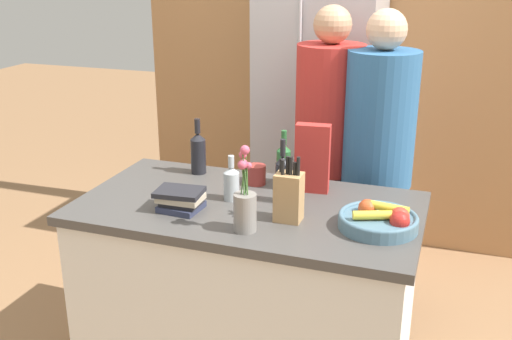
# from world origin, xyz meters

# --- Properties ---
(kitchen_island) EXTENTS (1.46, 0.79, 0.88)m
(kitchen_island) POSITION_xyz_m (0.00, 0.00, 0.44)
(kitchen_island) COLOR silver
(kitchen_island) RESTS_ON ground_plane
(back_wall_wood) EXTENTS (2.66, 0.12, 2.60)m
(back_wall_wood) POSITION_xyz_m (0.00, 1.73, 1.30)
(back_wall_wood) COLOR #AD7A4C
(back_wall_wood) RESTS_ON ground_plane
(refrigerator) EXTENTS (0.71, 0.62, 2.02)m
(refrigerator) POSITION_xyz_m (-0.02, 1.37, 1.01)
(refrigerator) COLOR #B7B7BC
(refrigerator) RESTS_ON ground_plane
(fruit_bowl) EXTENTS (0.31, 0.31, 0.10)m
(fruit_bowl) POSITION_xyz_m (0.56, -0.07, 0.92)
(fruit_bowl) COLOR slate
(fruit_bowl) RESTS_ON kitchen_island
(knife_block) EXTENTS (0.11, 0.09, 0.27)m
(knife_block) POSITION_xyz_m (0.21, -0.10, 0.98)
(knife_block) COLOR tan
(knife_block) RESTS_ON kitchen_island
(flower_vase) EXTENTS (0.09, 0.09, 0.35)m
(flower_vase) POSITION_xyz_m (0.08, -0.25, 0.98)
(flower_vase) COLOR gray
(flower_vase) RESTS_ON kitchen_island
(cereal_box) EXTENTS (0.16, 0.07, 0.31)m
(cereal_box) POSITION_xyz_m (0.22, 0.23, 1.03)
(cereal_box) COLOR red
(cereal_box) RESTS_ON kitchen_island
(coffee_mug) EXTENTS (0.12, 0.09, 0.09)m
(coffee_mug) POSITION_xyz_m (-0.05, 0.24, 0.93)
(coffee_mug) COLOR #99332D
(coffee_mug) RESTS_ON kitchen_island
(book_stack) EXTENTS (0.20, 0.16, 0.09)m
(book_stack) POSITION_xyz_m (-0.24, -0.15, 0.93)
(book_stack) COLOR #2D334C
(book_stack) RESTS_ON kitchen_island
(bottle_oil) EXTENTS (0.07, 0.07, 0.27)m
(bottle_oil) POSITION_xyz_m (-0.36, 0.29, 0.99)
(bottle_oil) COLOR black
(bottle_oil) RESTS_ON kitchen_island
(bottle_vinegar) EXTENTS (0.06, 0.06, 0.28)m
(bottle_vinegar) POSITION_xyz_m (0.13, 0.07, 0.99)
(bottle_vinegar) COLOR black
(bottle_vinegar) RESTS_ON kitchen_island
(bottle_wine) EXTENTS (0.07, 0.07, 0.25)m
(bottle_wine) POSITION_xyz_m (0.07, 0.29, 0.98)
(bottle_wine) COLOR #286633
(bottle_wine) RESTS_ON kitchen_island
(bottle_water) EXTENTS (0.07, 0.07, 0.20)m
(bottle_water) POSITION_xyz_m (-0.09, 0.02, 0.96)
(bottle_water) COLOR #B2BCC1
(bottle_water) RESTS_ON kitchen_island
(person_at_sink) EXTENTS (0.35, 0.35, 1.66)m
(person_at_sink) POSITION_xyz_m (0.17, 0.77, 0.93)
(person_at_sink) COLOR #383842
(person_at_sink) RESTS_ON ground_plane
(person_in_blue) EXTENTS (0.35, 0.35, 1.66)m
(person_in_blue) POSITION_xyz_m (0.45, 0.66, 0.93)
(person_in_blue) COLOR #383842
(person_in_blue) RESTS_ON ground_plane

